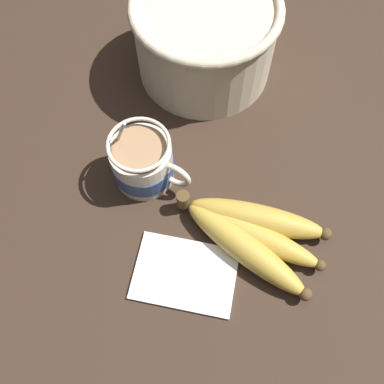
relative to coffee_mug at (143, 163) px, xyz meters
The scene contains 5 objects.
table 10.29cm from the coffee_mug, 10.82° to the left, with size 130.10×130.10×3.98cm.
coffee_mug is the anchor object (origin of this frame).
banana_bunch 19.68cm from the coffee_mug, ahead, with size 23.62×13.86×4.41cm.
woven_basket 24.83cm from the coffee_mug, 92.98° to the left, with size 24.86×24.86×14.42cm.
napkin 18.00cm from the coffee_mug, 41.89° to the right, with size 16.80×13.69×0.60cm.
Camera 1 is at (13.11, -27.36, 65.32)cm, focal length 40.00 mm.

